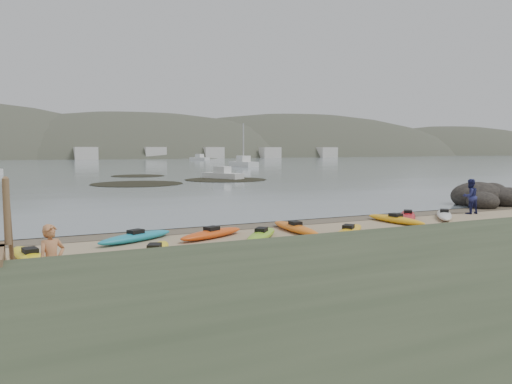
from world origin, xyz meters
TOP-DOWN VIEW (x-y plane):
  - ground at (0.00, 0.00)m, footprint 600.00×600.00m
  - wet_sand at (0.00, -0.30)m, footprint 60.00×60.00m
  - water at (0.00, 300.00)m, footprint 1200.00×1200.00m
  - kayaks at (-0.20, -3.52)m, footprint 21.56×7.88m
  - person_west at (-9.41, -8.68)m, footprint 0.77×0.66m
  - person_east at (12.02, -1.78)m, footprint 0.98×0.79m
  - rock_cluster at (16.51, 0.88)m, footprint 5.27×3.87m
  - kelp_mats at (5.21, 32.49)m, footprint 19.54×22.19m
  - moored_boats at (-1.04, 83.72)m, footprint 81.68×94.78m
  - far_hills at (39.38, 193.97)m, footprint 550.00×135.00m
  - far_town at (6.00, 145.00)m, footprint 199.00×5.00m

SIDE VIEW (x-z plane):
  - far_hills at x=39.38m, z-range -55.93..24.07m
  - ground at x=0.00m, z-range 0.00..0.00m
  - wet_sand at x=0.00m, z-range 0.00..0.00m
  - water at x=0.00m, z-range 0.01..0.01m
  - kelp_mats at x=5.21m, z-range 0.01..0.05m
  - kayaks at x=-0.20m, z-range 0.00..0.34m
  - rock_cluster at x=16.51m, z-range -0.65..1.12m
  - moored_boats at x=-1.04m, z-range -0.09..1.21m
  - person_west at x=-9.41m, z-range 0.00..1.78m
  - person_east at x=12.02m, z-range 0.00..1.90m
  - far_town at x=6.00m, z-range 0.00..4.00m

